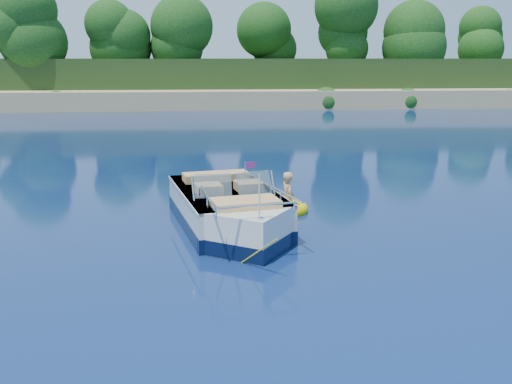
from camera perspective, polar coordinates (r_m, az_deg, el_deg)
ground at (r=11.94m, az=5.52°, el=-6.71°), size 160.00×160.00×0.00m
shoreline at (r=74.89m, az=-3.56°, el=10.87°), size 170.00×59.00×6.00m
treeline at (r=52.10m, az=-2.84°, el=14.88°), size 150.00×7.12×8.19m
motorboat at (r=13.79m, az=-2.58°, el=-2.15°), size 3.03×6.18×2.08m
tow_tube at (r=15.50m, az=2.98°, el=-1.65°), size 1.62×1.62×0.32m
boy at (r=15.47m, az=3.14°, el=-2.00°), size 0.52×0.88×1.63m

